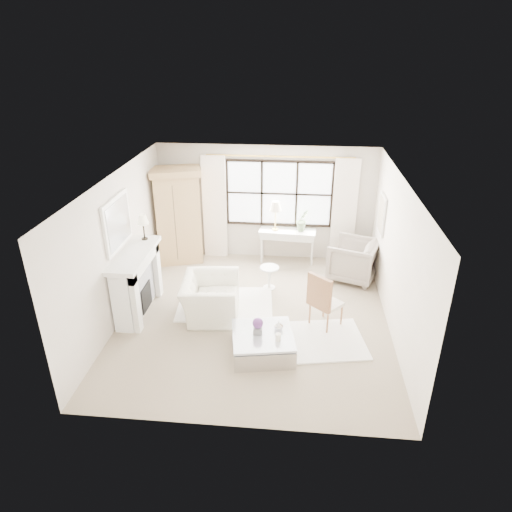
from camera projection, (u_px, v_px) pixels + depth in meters
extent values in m
plane|color=gray|center=(254.00, 317.00, 8.73)|extent=(5.50, 5.50, 0.00)
plane|color=white|center=(254.00, 180.00, 7.57)|extent=(5.50, 5.50, 0.00)
plane|color=beige|center=(266.00, 203.00, 10.62)|extent=(5.00, 0.00, 5.00)
plane|color=white|center=(232.00, 346.00, 5.68)|extent=(5.00, 0.00, 5.00)
plane|color=beige|center=(119.00, 248.00, 8.37)|extent=(0.00, 5.50, 5.50)
plane|color=white|center=(397.00, 259.00, 7.93)|extent=(0.00, 5.50, 5.50)
cube|color=white|center=(279.00, 194.00, 10.47)|extent=(2.40, 0.02, 1.50)
cylinder|color=gold|center=(280.00, 156.00, 10.04)|extent=(3.30, 0.04, 0.04)
cube|color=white|center=(215.00, 208.00, 10.68)|extent=(0.55, 0.10, 2.47)
cube|color=white|center=(344.00, 212.00, 10.42)|extent=(0.55, 0.10, 2.47)
cube|color=white|center=(135.00, 284.00, 8.68)|extent=(0.34, 1.50, 1.18)
cube|color=#BABAC2|center=(144.00, 287.00, 8.69)|extent=(0.03, 1.22, 0.97)
cube|color=black|center=(146.00, 297.00, 8.78)|extent=(0.06, 0.52, 0.50)
cube|color=white|center=(133.00, 255.00, 8.40)|extent=(0.58, 1.66, 0.08)
cube|color=white|center=(117.00, 223.00, 8.15)|extent=(0.05, 1.15, 0.95)
cube|color=silver|center=(119.00, 223.00, 8.15)|extent=(0.02, 1.00, 0.80)
cube|color=silver|center=(382.00, 214.00, 9.38)|extent=(0.04, 0.62, 0.82)
cube|color=#B5A58C|center=(381.00, 214.00, 9.38)|extent=(0.01, 0.52, 0.72)
cylinder|color=black|center=(145.00, 239.00, 8.93)|extent=(0.12, 0.12, 0.03)
cylinder|color=black|center=(144.00, 231.00, 8.86)|extent=(0.03, 0.03, 0.30)
cone|color=#FDF2CF|center=(143.00, 219.00, 8.75)|extent=(0.22, 0.22, 0.18)
cube|color=tan|center=(178.00, 219.00, 10.53)|extent=(1.13, 0.86, 2.10)
cube|color=tan|center=(175.00, 171.00, 10.05)|extent=(1.27, 0.99, 0.14)
cube|color=silver|center=(287.00, 235.00, 10.61)|extent=(1.27, 0.50, 0.14)
cube|color=silver|center=(287.00, 232.00, 10.57)|extent=(1.33, 0.54, 0.06)
cylinder|color=gold|center=(275.00, 229.00, 10.59)|extent=(0.14, 0.14, 0.03)
cylinder|color=gold|center=(275.00, 219.00, 10.49)|extent=(0.02, 0.02, 0.46)
cone|color=beige|center=(276.00, 206.00, 10.35)|extent=(0.28, 0.28, 0.22)
imported|color=#5E774F|center=(303.00, 220.00, 10.43)|extent=(0.36, 0.34, 0.53)
cylinder|color=white|center=(269.00, 288.00, 9.73)|extent=(0.26, 0.26, 0.03)
cylinder|color=white|center=(269.00, 278.00, 9.62)|extent=(0.06, 0.06, 0.44)
cylinder|color=white|center=(269.00, 268.00, 9.52)|extent=(0.40, 0.40, 0.03)
cube|color=white|center=(225.00, 304.00, 9.13)|extent=(1.97, 1.47, 0.03)
cube|color=white|center=(317.00, 340.00, 8.02)|extent=(1.83, 1.50, 0.03)
imported|color=white|center=(210.00, 298.00, 8.63)|extent=(1.11, 1.25, 0.76)
imported|color=gray|center=(353.00, 260.00, 9.95)|extent=(1.25, 1.23, 0.89)
cube|color=silver|center=(326.00, 304.00, 8.29)|extent=(0.66, 0.66, 0.07)
cube|color=#A26B44|center=(319.00, 293.00, 8.01)|extent=(0.39, 0.36, 0.60)
cube|color=silver|center=(263.00, 345.00, 7.67)|extent=(1.16, 1.16, 0.32)
cube|color=silver|center=(263.00, 335.00, 7.59)|extent=(1.16, 1.16, 0.04)
cube|color=slate|center=(258.00, 330.00, 7.58)|extent=(0.15, 0.15, 0.11)
sphere|color=#62317A|center=(258.00, 323.00, 7.52)|extent=(0.18, 0.18, 0.18)
cylinder|color=white|center=(278.00, 337.00, 7.40)|extent=(0.09, 0.09, 0.12)
imported|color=white|center=(279.00, 326.00, 7.66)|extent=(0.20, 0.20, 0.16)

